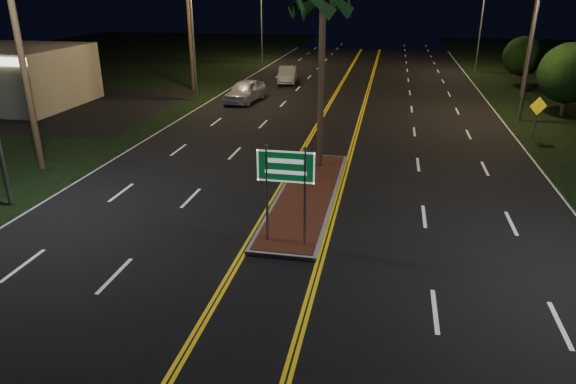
% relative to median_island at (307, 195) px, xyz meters
% --- Properties ---
extents(ground, '(120.00, 120.00, 0.00)m').
position_rel_median_island_xyz_m(ground, '(0.00, -7.00, -0.08)').
color(ground, black).
rests_on(ground, ground).
extents(median_island, '(2.25, 10.25, 0.17)m').
position_rel_median_island_xyz_m(median_island, '(0.00, 0.00, 0.00)').
color(median_island, gray).
rests_on(median_island, ground).
extents(highway_sign, '(1.80, 0.08, 3.20)m').
position_rel_median_island_xyz_m(highway_sign, '(0.00, -4.20, 2.32)').
color(highway_sign, gray).
rests_on(highway_sign, ground).
extents(streetlight_left_mid, '(1.91, 0.44, 9.00)m').
position_rel_median_island_xyz_m(streetlight_left_mid, '(-10.61, 17.00, 5.57)').
color(streetlight_left_mid, gray).
rests_on(streetlight_left_mid, ground).
extents(streetlight_left_far, '(1.91, 0.44, 9.00)m').
position_rel_median_island_xyz_m(streetlight_left_far, '(-10.61, 37.00, 5.57)').
color(streetlight_left_far, gray).
rests_on(streetlight_left_far, ground).
extents(streetlight_right_mid, '(1.91, 0.44, 9.00)m').
position_rel_median_island_xyz_m(streetlight_right_mid, '(10.61, 15.00, 5.57)').
color(streetlight_right_mid, gray).
rests_on(streetlight_right_mid, ground).
extents(streetlight_right_far, '(1.91, 0.44, 9.00)m').
position_rel_median_island_xyz_m(streetlight_right_far, '(10.61, 35.00, 5.57)').
color(streetlight_right_far, gray).
rests_on(streetlight_right_far, ground).
extents(palm_median, '(2.40, 2.40, 8.30)m').
position_rel_median_island_xyz_m(palm_median, '(0.00, 3.50, 7.19)').
color(palm_median, '#382819').
rests_on(palm_median, ground).
extents(shrub_mid, '(3.78, 3.78, 4.62)m').
position_rel_median_island_xyz_m(shrub_mid, '(14.00, 17.00, 2.64)').
color(shrub_mid, '#382819').
rests_on(shrub_mid, ground).
extents(shrub_far, '(3.24, 3.24, 3.96)m').
position_rel_median_island_xyz_m(shrub_far, '(13.80, 29.00, 2.25)').
color(shrub_far, '#382819').
rests_on(shrub_far, ground).
extents(car_near, '(3.00, 5.68, 1.81)m').
position_rel_median_island_xyz_m(car_near, '(-7.38, 17.27, 0.82)').
color(car_near, silver).
rests_on(car_near, ground).
extents(car_far, '(2.65, 4.99, 1.59)m').
position_rel_median_island_xyz_m(car_far, '(-5.91, 25.61, 0.71)').
color(car_far, '#B2B5BC').
rests_on(car_far, ground).
extents(warning_sign, '(0.94, 0.35, 2.35)m').
position_rel_median_island_xyz_m(warning_sign, '(10.80, 10.58, 1.43)').
color(warning_sign, gray).
rests_on(warning_sign, ground).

